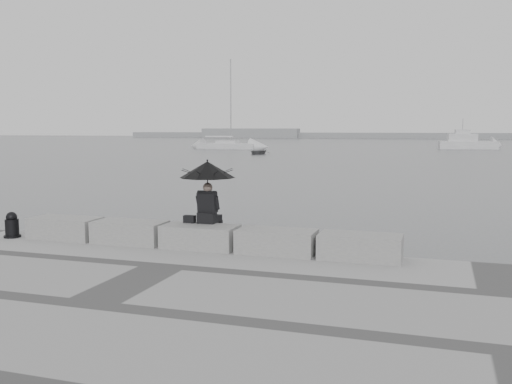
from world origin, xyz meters
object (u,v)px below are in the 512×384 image
(seated_person, at_px, (207,177))
(mooring_bollard, at_px, (12,227))
(sailboat_left, at_px, (227,145))
(motor_cruiser, at_px, (468,143))
(dinghy, at_px, (258,152))

(seated_person, xyz_separation_m, mooring_bollard, (-4.72, -0.60, -1.26))
(sailboat_left, distance_m, motor_cruiser, 34.84)
(sailboat_left, height_order, dinghy, sailboat_left)
(mooring_bollard, relative_size, sailboat_left, 0.05)
(seated_person, distance_m, motor_cruiser, 77.22)
(motor_cruiser, relative_size, dinghy, 2.47)
(mooring_bollard, distance_m, motor_cruiser, 78.46)
(mooring_bollard, distance_m, sailboat_left, 69.93)
(seated_person, xyz_separation_m, motor_cruiser, (8.51, 76.74, -1.12))
(seated_person, height_order, sailboat_left, sailboat_left)
(mooring_bollard, height_order, motor_cruiser, motor_cruiser)
(seated_person, height_order, dinghy, seated_person)
(sailboat_left, relative_size, dinghy, 3.85)
(motor_cruiser, bearing_deg, seated_person, -102.85)
(sailboat_left, height_order, motor_cruiser, sailboat_left)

